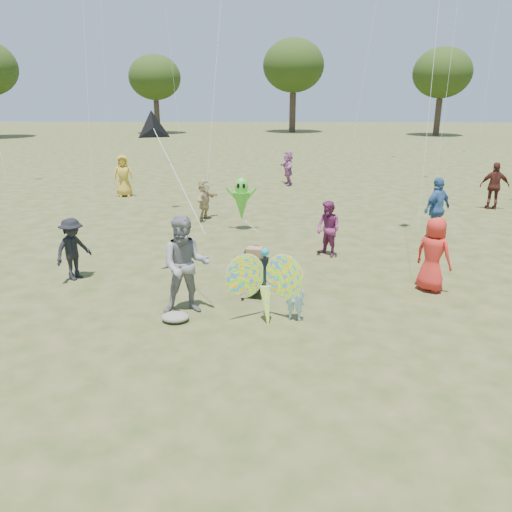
{
  "coord_description": "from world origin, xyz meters",
  "views": [
    {
      "loc": [
        0.22,
        -8.34,
        4.27
      ],
      "look_at": [
        -0.2,
        1.5,
        1.1
      ],
      "focal_mm": 35.0,
      "sensor_mm": 36.0,
      "label": 1
    }
  ],
  "objects_px": {
    "crowd_c": "(437,209)",
    "crowd_e": "(328,229)",
    "child_girl": "(295,294)",
    "crowd_h": "(495,186)",
    "adult_man": "(186,265)",
    "crowd_d": "(205,199)",
    "jogging_stroller": "(255,267)",
    "crowd_j": "(288,168)",
    "alien_kite": "(242,201)",
    "crowd_a": "(433,254)",
    "butterfly_kite": "(265,286)",
    "crowd_b": "(73,249)",
    "crowd_g": "(123,176)"
  },
  "relations": [
    {
      "from": "crowd_b",
      "to": "crowd_h",
      "type": "bearing_deg",
      "value": -28.78
    },
    {
      "from": "crowd_c",
      "to": "crowd_g",
      "type": "height_order",
      "value": "crowd_c"
    },
    {
      "from": "child_girl",
      "to": "crowd_c",
      "type": "height_order",
      "value": "crowd_c"
    },
    {
      "from": "crowd_b",
      "to": "alien_kite",
      "type": "relative_size",
      "value": 0.87
    },
    {
      "from": "crowd_b",
      "to": "crowd_h",
      "type": "distance_m",
      "value": 15.84
    },
    {
      "from": "crowd_e",
      "to": "crowd_b",
      "type": "bearing_deg",
      "value": -110.37
    },
    {
      "from": "crowd_d",
      "to": "butterfly_kite",
      "type": "relative_size",
      "value": 0.84
    },
    {
      "from": "crowd_d",
      "to": "jogging_stroller",
      "type": "height_order",
      "value": "crowd_d"
    },
    {
      "from": "adult_man",
      "to": "crowd_h",
      "type": "bearing_deg",
      "value": 36.3
    },
    {
      "from": "crowd_b",
      "to": "jogging_stroller",
      "type": "bearing_deg",
      "value": -70.16
    },
    {
      "from": "crowd_g",
      "to": "alien_kite",
      "type": "distance_m",
      "value": 7.91
    },
    {
      "from": "crowd_j",
      "to": "butterfly_kite",
      "type": "bearing_deg",
      "value": -15.28
    },
    {
      "from": "alien_kite",
      "to": "child_girl",
      "type": "bearing_deg",
      "value": -77.55
    },
    {
      "from": "crowd_a",
      "to": "crowd_d",
      "type": "xyz_separation_m",
      "value": [
        -6.14,
        6.65,
        -0.13
      ]
    },
    {
      "from": "crowd_e",
      "to": "alien_kite",
      "type": "relative_size",
      "value": 0.89
    },
    {
      "from": "crowd_a",
      "to": "crowd_d",
      "type": "distance_m",
      "value": 9.05
    },
    {
      "from": "crowd_h",
      "to": "child_girl",
      "type": "bearing_deg",
      "value": 64.36
    },
    {
      "from": "crowd_e",
      "to": "crowd_g",
      "type": "distance_m",
      "value": 11.7
    },
    {
      "from": "crowd_b",
      "to": "adult_man",
      "type": "bearing_deg",
      "value": -91.99
    },
    {
      "from": "adult_man",
      "to": "crowd_g",
      "type": "distance_m",
      "value": 13.25
    },
    {
      "from": "crowd_g",
      "to": "jogging_stroller",
      "type": "height_order",
      "value": "crowd_g"
    },
    {
      "from": "adult_man",
      "to": "alien_kite",
      "type": "distance_m",
      "value": 6.74
    },
    {
      "from": "crowd_e",
      "to": "alien_kite",
      "type": "bearing_deg",
      "value": -175.91
    },
    {
      "from": "child_girl",
      "to": "crowd_h",
      "type": "height_order",
      "value": "crowd_h"
    },
    {
      "from": "crowd_a",
      "to": "alien_kite",
      "type": "bearing_deg",
      "value": -3.66
    },
    {
      "from": "crowd_c",
      "to": "crowd_e",
      "type": "distance_m",
      "value": 3.94
    },
    {
      "from": "crowd_d",
      "to": "crowd_a",
      "type": "bearing_deg",
      "value": -117.56
    },
    {
      "from": "crowd_h",
      "to": "butterfly_kite",
      "type": "bearing_deg",
      "value": 62.62
    },
    {
      "from": "adult_man",
      "to": "crowd_c",
      "type": "relative_size",
      "value": 1.05
    },
    {
      "from": "child_girl",
      "to": "alien_kite",
      "type": "xyz_separation_m",
      "value": [
        -1.54,
        6.99,
        0.43
      ]
    },
    {
      "from": "child_girl",
      "to": "crowd_e",
      "type": "distance_m",
      "value": 4.35
    },
    {
      "from": "crowd_a",
      "to": "adult_man",
      "type": "bearing_deg",
      "value": 59.64
    },
    {
      "from": "crowd_j",
      "to": "jogging_stroller",
      "type": "distance_m",
      "value": 14.61
    },
    {
      "from": "crowd_a",
      "to": "crowd_h",
      "type": "height_order",
      "value": "crowd_h"
    },
    {
      "from": "child_girl",
      "to": "butterfly_kite",
      "type": "relative_size",
      "value": 0.62
    },
    {
      "from": "alien_kite",
      "to": "crowd_b",
      "type": "bearing_deg",
      "value": -127.28
    },
    {
      "from": "crowd_g",
      "to": "crowd_b",
      "type": "bearing_deg",
      "value": -93.41
    },
    {
      "from": "crowd_g",
      "to": "jogging_stroller",
      "type": "relative_size",
      "value": 1.66
    },
    {
      "from": "crowd_h",
      "to": "crowd_g",
      "type": "bearing_deg",
      "value": 4.44
    },
    {
      "from": "adult_man",
      "to": "crowd_a",
      "type": "bearing_deg",
      "value": 6.43
    },
    {
      "from": "adult_man",
      "to": "jogging_stroller",
      "type": "xyz_separation_m",
      "value": [
        1.34,
        1.13,
        -0.41
      ]
    },
    {
      "from": "crowd_c",
      "to": "crowd_h",
      "type": "bearing_deg",
      "value": -165.95
    },
    {
      "from": "crowd_a",
      "to": "crowd_d",
      "type": "relative_size",
      "value": 1.17
    },
    {
      "from": "jogging_stroller",
      "to": "butterfly_kite",
      "type": "distance_m",
      "value": 1.51
    },
    {
      "from": "adult_man",
      "to": "alien_kite",
      "type": "relative_size",
      "value": 1.17
    },
    {
      "from": "child_girl",
      "to": "butterfly_kite",
      "type": "bearing_deg",
      "value": 27.36
    },
    {
      "from": "adult_man",
      "to": "crowd_c",
      "type": "bearing_deg",
      "value": 31.94
    },
    {
      "from": "crowd_b",
      "to": "crowd_j",
      "type": "xyz_separation_m",
      "value": [
        5.42,
        13.88,
        0.08
      ]
    },
    {
      "from": "crowd_b",
      "to": "crowd_h",
      "type": "height_order",
      "value": "crowd_h"
    },
    {
      "from": "crowd_b",
      "to": "crowd_g",
      "type": "bearing_deg",
      "value": 39.06
    }
  ]
}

